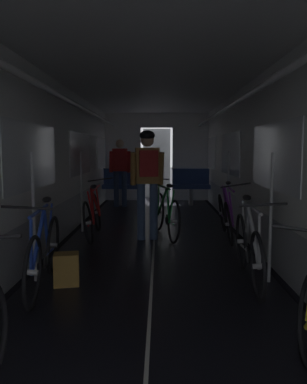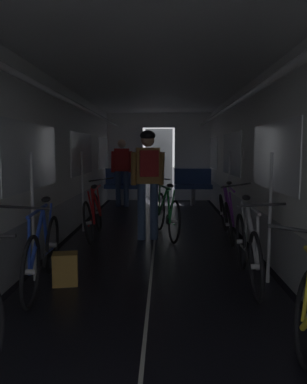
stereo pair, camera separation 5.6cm
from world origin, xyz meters
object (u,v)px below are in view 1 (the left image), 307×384
at_px(bench_seat_far_right, 191,183).
at_px(bicycle_green_in_aisle, 166,213).
at_px(bicycle_blue, 44,252).
at_px(bicycle_silver, 249,248).
at_px(person_cyclist_aisle, 147,173).
at_px(bench_seat_far_left, 122,183).
at_px(backpack_on_floor, 66,269).
at_px(bicycle_red, 93,214).
at_px(bicycle_purple, 226,215).
at_px(person_standing_near_bench, 120,168).

distance_m(bench_seat_far_right, bicycle_green_in_aisle, 3.80).
bearing_deg(bicycle_blue, bicycle_green_in_aisle, 62.51).
xyz_separation_m(bicycle_silver, person_cyclist_aisle, (-1.15, 2.00, 0.69)).
bearing_deg(bench_seat_far_left, backpack_on_floor, -89.97).
distance_m(bench_seat_far_left, backpack_on_floor, 6.11).
relative_size(bench_seat_far_right, bicycle_silver, 0.58).
xyz_separation_m(bicycle_red, backpack_on_floor, (0.10, -2.26, -0.21)).
relative_size(bicycle_purple, bicycle_green_in_aisle, 1.02).
distance_m(bicycle_red, bicycle_silver, 2.96).
relative_size(bicycle_silver, bicycle_green_in_aisle, 1.02).
distance_m(bench_seat_far_left, bicycle_purple, 4.38).
distance_m(person_cyclist_aisle, backpack_on_floor, 2.43).
height_order(bicycle_silver, bicycle_green_in_aisle, bicycle_green_in_aisle).
xyz_separation_m(bench_seat_far_right, bicycle_blue, (-2.00, -6.21, -0.18)).
xyz_separation_m(bicycle_red, person_standing_near_bench, (0.10, 3.47, 0.59)).
xyz_separation_m(bicycle_purple, bicycle_silver, (-0.11, -2.13, 0.00)).
distance_m(bench_seat_far_left, bicycle_red, 3.85).
bearing_deg(bicycle_green_in_aisle, bench_seat_far_right, 79.24).
distance_m(bicycle_blue, backpack_on_floor, 0.31).
relative_size(bench_seat_far_left, bicycle_green_in_aisle, 0.59).
relative_size(bicycle_blue, person_standing_near_bench, 1.00).
xyz_separation_m(bicycle_purple, person_cyclist_aisle, (-1.26, -0.13, 0.69)).
bearing_deg(bicycle_purple, person_cyclist_aisle, -174.24).
bearing_deg(bench_seat_far_right, backpack_on_floor, -106.42).
distance_m(bicycle_green_in_aisle, person_standing_near_bench, 3.57).
bearing_deg(bicycle_blue, bicycle_purple, 46.17).
relative_size(bench_seat_far_right, bicycle_blue, 0.58).
xyz_separation_m(bicycle_purple, backpack_on_floor, (-2.05, -2.24, -0.21)).
bearing_deg(person_standing_near_bench, person_cyclist_aisle, -77.59).
distance_m(bicycle_purple, backpack_on_floor, 3.04).
xyz_separation_m(bench_seat_far_left, bicycle_silver, (1.95, -5.99, -0.18)).
relative_size(bicycle_green_in_aisle, backpack_on_floor, 4.90).
xyz_separation_m(bench_seat_far_right, person_cyclist_aisle, (-1.00, -3.99, 0.50)).
bearing_deg(bicycle_red, bicycle_purple, -0.48).
bearing_deg(person_cyclist_aisle, bicycle_green_in_aisle, 41.47).
bearing_deg(bicycle_red, backpack_on_floor, -87.41).
distance_m(bicycle_red, backpack_on_floor, 2.27).
distance_m(bench_seat_far_left, bicycle_blue, 6.21).
height_order(bench_seat_far_left, bicycle_silver, bench_seat_far_left).
height_order(person_cyclist_aisle, backpack_on_floor, person_cyclist_aisle).
bearing_deg(bicycle_silver, bicycle_red, 133.63).
height_order(bench_seat_far_left, bicycle_red, bicycle_red).
xyz_separation_m(bicycle_red, person_cyclist_aisle, (0.90, -0.14, 0.69)).
bearing_deg(bench_seat_far_left, bicycle_purple, -61.99).
distance_m(bicycle_silver, backpack_on_floor, 1.96).
distance_m(person_standing_near_bench, backpack_on_floor, 5.78).
xyz_separation_m(bench_seat_far_left, bicycle_red, (-0.10, -3.84, -0.19)).
bearing_deg(person_cyclist_aisle, person_standing_near_bench, 102.41).
distance_m(bicycle_purple, bicycle_green_in_aisle, 0.97).
distance_m(bench_seat_far_right, person_standing_near_bench, 1.88).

